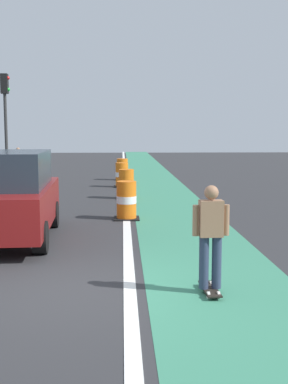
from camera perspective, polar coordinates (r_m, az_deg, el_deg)
The scene contains 11 objects.
ground_plane at distance 8.13m, azimuth -8.10°, elevation -11.06°, with size 100.00×100.00×0.00m, color #2D2D30.
bike_lane_strip at distance 19.92m, azimuth 2.18°, elevation -0.24°, with size 2.50×80.00×0.01m, color #387F60.
lane_divider_stripe at distance 19.85m, azimuth -2.14°, elevation -0.26°, with size 0.20×80.00×0.01m, color silver.
skateboarder_on_lane at distance 7.77m, azimuth 7.61°, elevation -4.95°, with size 0.57×0.81×1.69m.
parked_suv_nearest at distance 11.88m, azimuth -14.97°, elevation -0.37°, with size 2.09×4.69×2.04m.
traffic_barrel_front at distance 14.23m, azimuth -2.01°, elevation -1.00°, with size 0.73×0.73×1.09m.
traffic_barrel_mid at distance 18.59m, azimuth -2.03°, elevation 0.89°, with size 0.73×0.73×1.09m.
traffic_barrel_back at distance 22.40m, azimuth -2.53°, elevation 1.93°, with size 0.73×0.73×1.09m.
traffic_barrel_far at distance 25.60m, azimuth -2.49°, elevation 2.56°, with size 0.73×0.73×1.09m.
traffic_light_corner at distance 24.22m, azimuth -15.51°, elevation 9.09°, with size 0.41×0.32×5.10m.
pedestrian_crossing at distance 27.93m, azimuth -14.12°, elevation 3.41°, with size 0.34×0.20×1.61m.
Camera 1 is at (0.79, -7.69, 2.51)m, focal length 46.81 mm.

